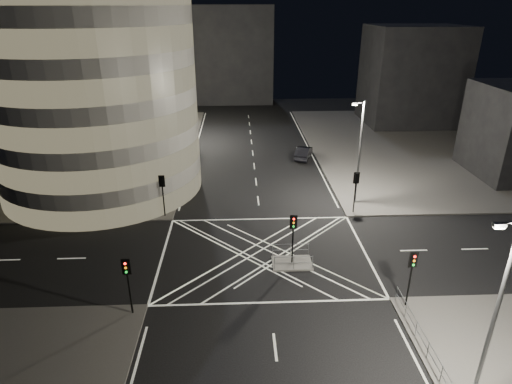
{
  "coord_description": "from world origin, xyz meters",
  "views": [
    {
      "loc": [
        -1.92,
        -28.85,
        18.1
      ],
      "look_at": [
        -0.43,
        5.37,
        3.0
      ],
      "focal_mm": 30.0,
      "sensor_mm": 36.0,
      "label": 1
    }
  ],
  "objects_px": {
    "traffic_signal_fr": "(356,185)",
    "traffic_signal_nr": "(412,269)",
    "traffic_signal_island": "(293,230)",
    "street_lamp_left_far": "(183,104)",
    "street_lamp_left_near": "(162,143)",
    "traffic_signal_fl": "(162,188)",
    "street_lamp_right_far": "(359,150)",
    "street_lamp_right_near": "(495,311)",
    "central_island": "(292,263)",
    "sedan": "(304,153)",
    "traffic_signal_nl": "(127,276)"
  },
  "relations": [
    {
      "from": "traffic_signal_fr",
      "to": "traffic_signal_nr",
      "type": "distance_m",
      "value": 13.6
    },
    {
      "from": "traffic_signal_island",
      "to": "street_lamp_left_far",
      "type": "bearing_deg",
      "value": 109.95
    },
    {
      "from": "street_lamp_left_near",
      "to": "street_lamp_left_far",
      "type": "bearing_deg",
      "value": 90.0
    },
    {
      "from": "traffic_signal_fl",
      "to": "traffic_signal_fr",
      "type": "height_order",
      "value": "same"
    },
    {
      "from": "street_lamp_right_far",
      "to": "street_lamp_right_near",
      "type": "xyz_separation_m",
      "value": [
        0.0,
        -23.0,
        0.0
      ]
    },
    {
      "from": "traffic_signal_fl",
      "to": "traffic_signal_island",
      "type": "distance_m",
      "value": 13.62
    },
    {
      "from": "central_island",
      "to": "street_lamp_left_near",
      "type": "height_order",
      "value": "street_lamp_left_near"
    },
    {
      "from": "street_lamp_left_far",
      "to": "traffic_signal_fr",
      "type": "bearing_deg",
      "value": -51.83
    },
    {
      "from": "street_lamp_left_far",
      "to": "central_island",
      "type": "bearing_deg",
      "value": -70.05
    },
    {
      "from": "street_lamp_left_near",
      "to": "street_lamp_right_far",
      "type": "height_order",
      "value": "same"
    },
    {
      "from": "traffic_signal_fr",
      "to": "street_lamp_left_near",
      "type": "bearing_deg",
      "value": 164.08
    },
    {
      "from": "traffic_signal_fr",
      "to": "street_lamp_left_near",
      "type": "xyz_separation_m",
      "value": [
        -18.24,
        5.2,
        2.63
      ]
    },
    {
      "from": "traffic_signal_nr",
      "to": "traffic_signal_fl",
      "type": "bearing_deg",
      "value": 142.31
    },
    {
      "from": "traffic_signal_nr",
      "to": "street_lamp_left_near",
      "type": "height_order",
      "value": "street_lamp_left_near"
    },
    {
      "from": "sedan",
      "to": "street_lamp_right_far",
      "type": "bearing_deg",
      "value": 120.78
    },
    {
      "from": "traffic_signal_nl",
      "to": "street_lamp_left_near",
      "type": "height_order",
      "value": "street_lamp_left_near"
    },
    {
      "from": "street_lamp_left_far",
      "to": "street_lamp_right_far",
      "type": "relative_size",
      "value": 1.0
    },
    {
      "from": "traffic_signal_nr",
      "to": "street_lamp_left_near",
      "type": "xyz_separation_m",
      "value": [
        -18.24,
        18.8,
        2.63
      ]
    },
    {
      "from": "traffic_signal_fl",
      "to": "street_lamp_left_far",
      "type": "bearing_deg",
      "value": 91.57
    },
    {
      "from": "central_island",
      "to": "street_lamp_right_far",
      "type": "xyz_separation_m",
      "value": [
        7.44,
        10.5,
        5.47
      ]
    },
    {
      "from": "traffic_signal_fr",
      "to": "sedan",
      "type": "bearing_deg",
      "value": 98.72
    },
    {
      "from": "traffic_signal_nl",
      "to": "street_lamp_right_near",
      "type": "relative_size",
      "value": 0.4
    },
    {
      "from": "traffic_signal_fl",
      "to": "street_lamp_right_near",
      "type": "distance_m",
      "value": 27.79
    },
    {
      "from": "central_island",
      "to": "traffic_signal_nr",
      "type": "bearing_deg",
      "value": -37.93
    },
    {
      "from": "traffic_signal_fr",
      "to": "traffic_signal_island",
      "type": "distance_m",
      "value": 10.73
    },
    {
      "from": "traffic_signal_island",
      "to": "street_lamp_right_near",
      "type": "height_order",
      "value": "street_lamp_right_near"
    },
    {
      "from": "street_lamp_left_far",
      "to": "street_lamp_right_far",
      "type": "distance_m",
      "value": 28.23
    },
    {
      "from": "sedan",
      "to": "traffic_signal_island",
      "type": "bearing_deg",
      "value": 97.79
    },
    {
      "from": "central_island",
      "to": "traffic_signal_fl",
      "type": "relative_size",
      "value": 0.75
    },
    {
      "from": "traffic_signal_fr",
      "to": "street_lamp_right_near",
      "type": "distance_m",
      "value": 20.97
    },
    {
      "from": "street_lamp_right_near",
      "to": "traffic_signal_island",
      "type": "bearing_deg",
      "value": 120.75
    },
    {
      "from": "traffic_signal_nl",
      "to": "sedan",
      "type": "xyz_separation_m",
      "value": [
        15.18,
        29.37,
        -2.14
      ]
    },
    {
      "from": "traffic_signal_fl",
      "to": "traffic_signal_nl",
      "type": "bearing_deg",
      "value": -90.0
    },
    {
      "from": "street_lamp_left_far",
      "to": "sedan",
      "type": "relative_size",
      "value": 2.12
    },
    {
      "from": "traffic_signal_fr",
      "to": "street_lamp_left_far",
      "type": "height_order",
      "value": "street_lamp_left_far"
    },
    {
      "from": "traffic_signal_nl",
      "to": "street_lamp_right_near",
      "type": "bearing_deg",
      "value": -21.55
    },
    {
      "from": "traffic_signal_fr",
      "to": "street_lamp_right_far",
      "type": "distance_m",
      "value": 3.48
    },
    {
      "from": "central_island",
      "to": "traffic_signal_nl",
      "type": "relative_size",
      "value": 0.75
    },
    {
      "from": "traffic_signal_fr",
      "to": "traffic_signal_island",
      "type": "relative_size",
      "value": 1.0
    },
    {
      "from": "traffic_signal_nr",
      "to": "street_lamp_right_near",
      "type": "bearing_deg",
      "value": -84.96
    },
    {
      "from": "central_island",
      "to": "traffic_signal_nr",
      "type": "xyz_separation_m",
      "value": [
        6.8,
        -5.3,
        2.84
      ]
    },
    {
      "from": "traffic_signal_nr",
      "to": "street_lamp_right_far",
      "type": "height_order",
      "value": "street_lamp_right_far"
    },
    {
      "from": "sedan",
      "to": "street_lamp_left_far",
      "type": "bearing_deg",
      "value": -7.05
    },
    {
      "from": "street_lamp_right_far",
      "to": "street_lamp_right_near",
      "type": "height_order",
      "value": "same"
    },
    {
      "from": "traffic_signal_nl",
      "to": "street_lamp_right_near",
      "type": "height_order",
      "value": "street_lamp_right_near"
    },
    {
      "from": "traffic_signal_nr",
      "to": "street_lamp_right_near",
      "type": "distance_m",
      "value": 7.69
    },
    {
      "from": "central_island",
      "to": "street_lamp_right_near",
      "type": "distance_m",
      "value": 15.54
    },
    {
      "from": "traffic_signal_nl",
      "to": "street_lamp_right_far",
      "type": "bearing_deg",
      "value": 40.91
    },
    {
      "from": "traffic_signal_island",
      "to": "sedan",
      "type": "relative_size",
      "value": 0.85
    },
    {
      "from": "central_island",
      "to": "street_lamp_right_far",
      "type": "height_order",
      "value": "street_lamp_right_far"
    }
  ]
}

